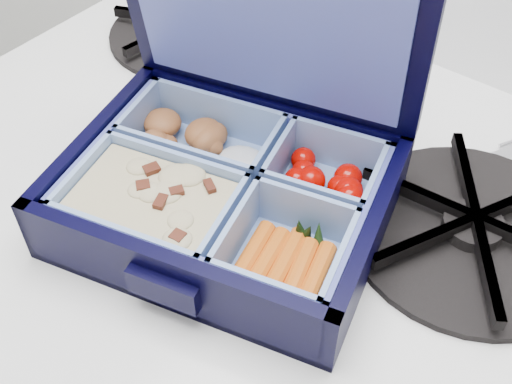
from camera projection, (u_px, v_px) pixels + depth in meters
The scene contains 4 objects.
bento_box at pixel (226, 195), 0.50m from camera, with size 0.25×0.19×0.06m, color black, non-canonical shape.
burner_grate at pixel (474, 224), 0.50m from camera, with size 0.20×0.20×0.03m, color black.
burner_grate_rear at pixel (188, 28), 0.70m from camera, with size 0.17×0.17×0.02m, color black.
fork at pixel (423, 187), 0.55m from camera, with size 0.03×0.19×0.01m, color #BBBBC0, non-canonical shape.
Camera 1 is at (0.48, 1.35, 1.36)m, focal length 45.00 mm.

